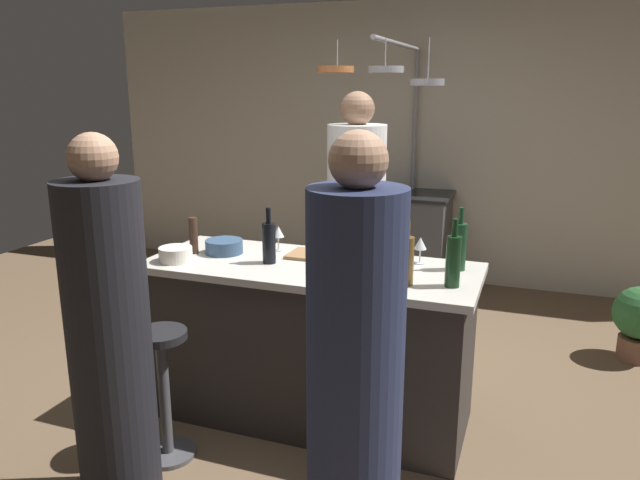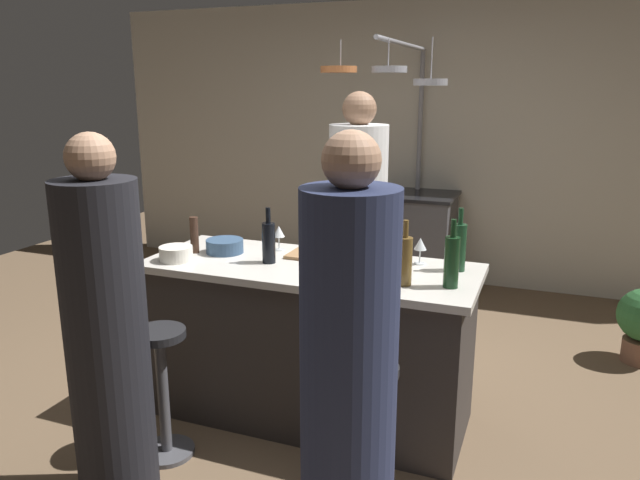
% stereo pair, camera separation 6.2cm
% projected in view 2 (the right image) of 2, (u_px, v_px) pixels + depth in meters
% --- Properties ---
extents(ground_plane, '(9.00, 9.00, 0.00)m').
position_uv_depth(ground_plane, '(311.00, 414.00, 3.48)').
color(ground_plane, brown).
extents(back_wall, '(6.40, 0.16, 2.60)m').
position_uv_depth(back_wall, '(423.00, 144.00, 5.73)').
color(back_wall, beige).
rests_on(back_wall, ground_plane).
extents(kitchen_island, '(1.80, 0.72, 0.90)m').
position_uv_depth(kitchen_island, '(310.00, 341.00, 3.36)').
color(kitchen_island, '#332D2B').
rests_on(kitchen_island, ground_plane).
extents(stove_range, '(0.80, 0.64, 0.89)m').
position_uv_depth(stove_range, '(410.00, 241.00, 5.58)').
color(stove_range, '#47474C').
rests_on(stove_range, ground_plane).
extents(chef, '(0.38, 0.38, 1.80)m').
position_uv_depth(chef, '(357.00, 241.00, 4.01)').
color(chef, white).
rests_on(chef, ground_plane).
extents(bar_stool_right, '(0.28, 0.28, 0.68)m').
position_uv_depth(bar_stool_right, '(368.00, 429.00, 2.64)').
color(bar_stool_right, '#4C4C51').
rests_on(bar_stool_right, ground_plane).
extents(guest_right, '(0.36, 0.36, 1.69)m').
position_uv_depth(guest_right, '(348.00, 380.00, 2.21)').
color(guest_right, '#262D4C').
rests_on(guest_right, ground_plane).
extents(bar_stool_left, '(0.28, 0.28, 0.68)m').
position_uv_depth(bar_stool_left, '(163.00, 387.00, 3.01)').
color(bar_stool_left, '#4C4C51').
rests_on(bar_stool_left, ground_plane).
extents(guest_left, '(0.35, 0.35, 1.66)m').
position_uv_depth(guest_left, '(107.00, 341.00, 2.59)').
color(guest_left, black).
rests_on(guest_left, ground_plane).
extents(overhead_pot_rack, '(0.90, 1.56, 2.17)m').
position_uv_depth(overhead_pot_rack, '(397.00, 103.00, 4.68)').
color(overhead_pot_rack, gray).
rests_on(overhead_pot_rack, ground_plane).
extents(cutting_board, '(0.32, 0.22, 0.02)m').
position_uv_depth(cutting_board, '(317.00, 255.00, 3.39)').
color(cutting_board, '#997047').
rests_on(cutting_board, kitchen_island).
extents(pepper_mill, '(0.05, 0.05, 0.21)m').
position_uv_depth(pepper_mill, '(194.00, 235.00, 3.46)').
color(pepper_mill, '#382319').
rests_on(pepper_mill, kitchen_island).
extents(wine_bottle_red, '(0.07, 0.07, 0.33)m').
position_uv_depth(wine_bottle_red, '(452.00, 261.00, 2.85)').
color(wine_bottle_red, '#143319').
rests_on(wine_bottle_red, kitchen_island).
extents(wine_bottle_green, '(0.07, 0.07, 0.33)m').
position_uv_depth(wine_bottle_green, '(459.00, 246.00, 3.11)').
color(wine_bottle_green, '#193D23').
rests_on(wine_bottle_green, kitchen_island).
extents(wine_bottle_white, '(0.07, 0.07, 0.29)m').
position_uv_depth(wine_bottle_white, '(395.00, 253.00, 3.07)').
color(wine_bottle_white, gray).
rests_on(wine_bottle_white, kitchen_island).
extents(wine_bottle_dark, '(0.07, 0.07, 0.30)m').
position_uv_depth(wine_bottle_dark, '(269.00, 242.00, 3.26)').
color(wine_bottle_dark, black).
rests_on(wine_bottle_dark, kitchen_island).
extents(wine_bottle_amber, '(0.07, 0.07, 0.32)m').
position_uv_depth(wine_bottle_amber, '(405.00, 260.00, 2.89)').
color(wine_bottle_amber, brown).
rests_on(wine_bottle_amber, kitchen_island).
extents(wine_glass_by_chef, '(0.07, 0.07, 0.15)m').
position_uv_depth(wine_glass_by_chef, '(420.00, 245.00, 3.23)').
color(wine_glass_by_chef, silver).
rests_on(wine_glass_by_chef, kitchen_island).
extents(wine_glass_near_left_guest, '(0.07, 0.07, 0.15)m').
position_uv_depth(wine_glass_near_left_guest, '(279.00, 233.00, 3.51)').
color(wine_glass_near_left_guest, silver).
rests_on(wine_glass_near_left_guest, kitchen_island).
extents(wine_glass_near_right_guest, '(0.07, 0.07, 0.15)m').
position_uv_depth(wine_glass_near_right_guest, '(358.00, 261.00, 2.95)').
color(wine_glass_near_right_guest, silver).
rests_on(wine_glass_near_right_guest, kitchen_island).
extents(mixing_bowl_wooden, '(0.14, 0.14, 0.07)m').
position_uv_depth(mixing_bowl_wooden, '(364.00, 259.00, 3.21)').
color(mixing_bowl_wooden, brown).
rests_on(mixing_bowl_wooden, kitchen_island).
extents(mixing_bowl_blue, '(0.21, 0.21, 0.08)m').
position_uv_depth(mixing_bowl_blue, '(225.00, 246.00, 3.47)').
color(mixing_bowl_blue, '#334C6B').
rests_on(mixing_bowl_blue, kitchen_island).
extents(mixing_bowl_ceramic, '(0.18, 0.18, 0.08)m').
position_uv_depth(mixing_bowl_ceramic, '(176.00, 254.00, 3.31)').
color(mixing_bowl_ceramic, silver).
rests_on(mixing_bowl_ceramic, kitchen_island).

